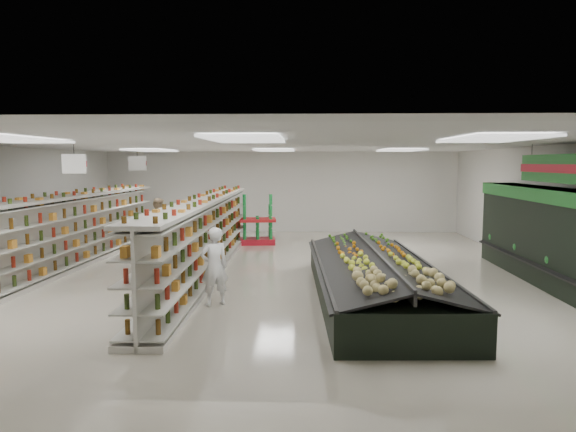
{
  "coord_description": "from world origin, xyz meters",
  "views": [
    {
      "loc": [
        0.98,
        -12.5,
        2.78
      ],
      "look_at": [
        0.53,
        0.69,
        1.4
      ],
      "focal_mm": 32.0,
      "sensor_mm": 36.0,
      "label": 1
    }
  ],
  "objects_px": {
    "gondola_left": "(62,236)",
    "produce_island": "(375,276)",
    "soda_endcap": "(258,222)",
    "gondola_center": "(205,240)",
    "shopper_main": "(214,266)",
    "shopper_background": "(160,223)"
  },
  "relations": [
    {
      "from": "gondola_left",
      "to": "produce_island",
      "type": "xyz_separation_m",
      "value": [
        7.68,
        -2.47,
        -0.43
      ]
    },
    {
      "from": "soda_endcap",
      "to": "gondola_left",
      "type": "bearing_deg",
      "value": -136.06
    },
    {
      "from": "gondola_center",
      "to": "produce_island",
      "type": "height_order",
      "value": "gondola_center"
    },
    {
      "from": "soda_endcap",
      "to": "produce_island",
      "type": "bearing_deg",
      "value": -66.22
    },
    {
      "from": "gondola_center",
      "to": "shopper_main",
      "type": "bearing_deg",
      "value": -75.73
    },
    {
      "from": "shopper_background",
      "to": "soda_endcap",
      "type": "bearing_deg",
      "value": -82.81
    },
    {
      "from": "gondola_center",
      "to": "produce_island",
      "type": "relative_size",
      "value": 1.6
    },
    {
      "from": "gondola_center",
      "to": "soda_endcap",
      "type": "height_order",
      "value": "gondola_center"
    },
    {
      "from": "gondola_left",
      "to": "soda_endcap",
      "type": "xyz_separation_m",
      "value": [
        4.63,
        4.46,
        -0.13
      ]
    },
    {
      "from": "gondola_left",
      "to": "gondola_center",
      "type": "relative_size",
      "value": 1.03
    },
    {
      "from": "gondola_center",
      "to": "shopper_main",
      "type": "distance_m",
      "value": 2.91
    },
    {
      "from": "produce_island",
      "to": "gondola_center",
      "type": "bearing_deg",
      "value": 151.04
    },
    {
      "from": "gondola_left",
      "to": "produce_island",
      "type": "relative_size",
      "value": 1.64
    },
    {
      "from": "gondola_center",
      "to": "soda_endcap",
      "type": "xyz_separation_m",
      "value": [
        0.88,
        4.75,
        -0.1
      ]
    },
    {
      "from": "soda_endcap",
      "to": "shopper_main",
      "type": "relative_size",
      "value": 1.02
    },
    {
      "from": "soda_endcap",
      "to": "shopper_main",
      "type": "distance_m",
      "value": 7.57
    },
    {
      "from": "soda_endcap",
      "to": "shopper_background",
      "type": "height_order",
      "value": "shopper_background"
    },
    {
      "from": "shopper_main",
      "to": "shopper_background",
      "type": "bearing_deg",
      "value": -96.44
    },
    {
      "from": "produce_island",
      "to": "soda_endcap",
      "type": "relative_size",
      "value": 4.33
    },
    {
      "from": "shopper_main",
      "to": "produce_island",
      "type": "bearing_deg",
      "value": 161.07
    },
    {
      "from": "soda_endcap",
      "to": "shopper_background",
      "type": "xyz_separation_m",
      "value": [
        -3.16,
        -0.71,
        0.05
      ]
    },
    {
      "from": "shopper_background",
      "to": "gondola_left",
      "type": "bearing_deg",
      "value": 153.14
    }
  ]
}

